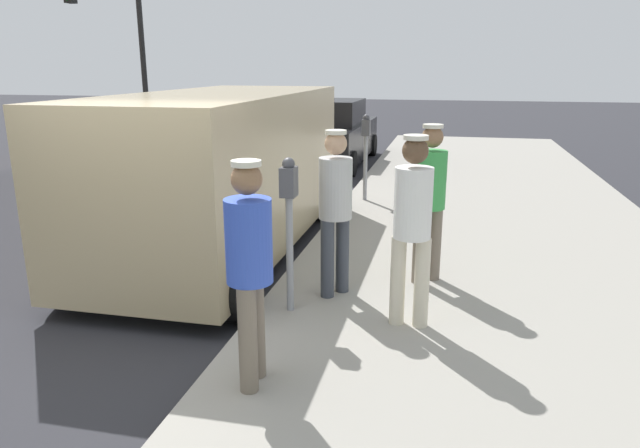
# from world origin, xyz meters

# --- Properties ---
(ground_plane) EXTENTS (80.00, 80.00, 0.00)m
(ground_plane) POSITION_xyz_m (0.00, 0.00, 0.00)
(ground_plane) COLOR #2D2D33
(sidewalk_slab) EXTENTS (5.00, 32.00, 0.15)m
(sidewalk_slab) POSITION_xyz_m (3.50, 0.00, 0.07)
(sidewalk_slab) COLOR #9E998E
(sidewalk_slab) RESTS_ON ground
(parking_meter_near) EXTENTS (0.14, 0.18, 1.52)m
(parking_meter_near) POSITION_xyz_m (1.35, 0.93, 1.18)
(parking_meter_near) COLOR gray
(parking_meter_near) RESTS_ON sidewalk_slab
(parking_meter_far) EXTENTS (0.14, 0.18, 1.52)m
(parking_meter_far) POSITION_xyz_m (1.35, 5.90, 1.18)
(parking_meter_far) COLOR gray
(parking_meter_far) RESTS_ON sidewalk_slab
(pedestrian_in_gray) EXTENTS (0.34, 0.34, 1.73)m
(pedestrian_in_gray) POSITION_xyz_m (1.70, 1.44, 1.14)
(pedestrian_in_gray) COLOR #383D47
(pedestrian_in_gray) RESTS_ON sidewalk_slab
(pedestrian_in_green) EXTENTS (0.34, 0.34, 1.75)m
(pedestrian_in_green) POSITION_xyz_m (2.62, 2.04, 1.15)
(pedestrian_in_green) COLOR #726656
(pedestrian_in_green) RESTS_ON sidewalk_slab
(pedestrian_in_white) EXTENTS (0.36, 0.34, 1.77)m
(pedestrian_in_white) POSITION_xyz_m (2.51, 0.85, 1.17)
(pedestrian_in_white) COLOR beige
(pedestrian_in_white) RESTS_ON sidewalk_slab
(pedestrian_in_blue) EXTENTS (0.34, 0.36, 1.71)m
(pedestrian_in_blue) POSITION_xyz_m (1.44, -0.45, 1.13)
(pedestrian_in_blue) COLOR #726656
(pedestrian_in_blue) RESTS_ON sidewalk_slab
(parked_van) EXTENTS (2.14, 5.21, 2.15)m
(parked_van) POSITION_xyz_m (-0.15, 2.96, 1.15)
(parked_van) COLOR tan
(parked_van) RESTS_ON ground
(parked_sedan_ahead) EXTENTS (1.99, 4.42, 1.65)m
(parked_sedan_ahead) POSITION_xyz_m (-0.26, 10.48, 0.75)
(parked_sedan_ahead) COLOR black
(parked_sedan_ahead) RESTS_ON ground
(traffic_light_corner) EXTENTS (2.48, 0.42, 5.20)m
(traffic_light_corner) POSITION_xyz_m (-7.01, 11.90, 3.52)
(traffic_light_corner) COLOR black
(traffic_light_corner) RESTS_ON ground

